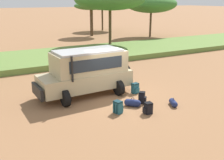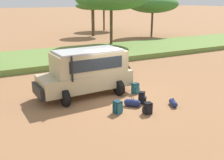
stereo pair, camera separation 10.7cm
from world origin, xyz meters
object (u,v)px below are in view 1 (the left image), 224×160
acacia_tree_centre_back (91,6)px  duffel_bag_soft_canvas (173,103)px  acacia_tree_far_right (151,4)px  acacia_tree_right_mid (102,6)px  acacia_tree_left_mid (110,0)px  safari_vehicle (87,71)px  backpack_near_rear_wheel (142,98)px  backpack_cluster_center (148,108)px  backpack_outermost (118,107)px  backpack_beside_front_wheel (135,88)px  duffel_bag_low_black_case (133,103)px

acacia_tree_centre_back → duffel_bag_soft_canvas: bearing=-105.0°
acacia_tree_far_right → acacia_tree_right_mid: bearing=104.5°
acacia_tree_centre_back → acacia_tree_far_right: acacia_tree_far_right is taller
acacia_tree_left_mid → acacia_tree_centre_back: (2.17, 9.74, -0.88)m
safari_vehicle → acacia_tree_centre_back: bearing=65.7°
backpack_near_rear_wheel → backpack_cluster_center: bearing=-111.9°
duffel_bag_soft_canvas → acacia_tree_centre_back: (6.77, 25.19, 3.88)m
backpack_cluster_center → backpack_outermost: backpack_outermost is taller
backpack_outermost → duffel_bag_soft_canvas: size_ratio=0.80×
backpack_cluster_center → backpack_near_rear_wheel: 1.22m
backpack_beside_front_wheel → acacia_tree_centre_back: bearing=71.9°
backpack_beside_front_wheel → acacia_tree_left_mid: acacia_tree_left_mid is taller
safari_vehicle → backpack_beside_front_wheel: size_ratio=9.37×
acacia_tree_centre_back → acacia_tree_far_right: size_ratio=0.67×
safari_vehicle → duffel_bag_low_black_case: safari_vehicle is taller
backpack_cluster_center → duffel_bag_soft_canvas: size_ratio=0.73×
backpack_cluster_center → duffel_bag_low_black_case: backpack_cluster_center is taller
backpack_outermost → backpack_beside_front_wheel: bearing=41.0°
duffel_bag_soft_canvas → backpack_cluster_center: bearing=-173.5°
duffel_bag_low_black_case → duffel_bag_soft_canvas: (1.80, -0.85, -0.03)m
safari_vehicle → duffel_bag_low_black_case: size_ratio=7.91×
acacia_tree_far_right → acacia_tree_centre_back: bearing=146.0°
duffel_bag_low_black_case → acacia_tree_centre_back: 26.09m
backpack_near_rear_wheel → acacia_tree_far_right: 24.91m
backpack_outermost → duffel_bag_low_black_case: size_ratio=0.86×
acacia_tree_right_mid → duffel_bag_low_black_case: bearing=-113.4°
backpack_cluster_center → duffel_bag_soft_canvas: 1.65m
acacia_tree_left_mid → acacia_tree_far_right: (8.94, 5.18, -0.54)m
backpack_outermost → acacia_tree_left_mid: bearing=63.6°
backpack_cluster_center → acacia_tree_far_right: size_ratio=0.07×
acacia_tree_left_mid → acacia_tree_centre_back: 10.02m
safari_vehicle → acacia_tree_right_mid: (14.08, 27.01, 2.66)m
backpack_beside_front_wheel → backpack_cluster_center: size_ratio=1.09×
backpack_beside_front_wheel → acacia_tree_right_mid: 30.66m
acacia_tree_right_mid → acacia_tree_far_right: acacia_tree_far_right is taller
backpack_outermost → duffel_bag_low_black_case: (1.00, 0.34, -0.11)m
acacia_tree_left_mid → acacia_tree_far_right: acacia_tree_left_mid is taller
acacia_tree_right_mid → backpack_near_rear_wheel: bearing=-112.4°
backpack_beside_front_wheel → backpack_cluster_center: bearing=-110.6°
acacia_tree_left_mid → acacia_tree_right_mid: 16.34m
backpack_near_rear_wheel → acacia_tree_far_right: size_ratio=0.08×
backpack_cluster_center → duffel_bag_low_black_case: (-0.17, 1.04, -0.08)m
duffel_bag_soft_canvas → acacia_tree_centre_back: bearing=75.0°
duffel_bag_low_black_case → safari_vehicle: bearing=116.0°
safari_vehicle → acacia_tree_left_mid: (7.67, 12.01, 3.61)m
duffel_bag_soft_canvas → backpack_near_rear_wheel: bearing=141.3°
backpack_near_rear_wheel → backpack_outermost: bearing=-164.9°
backpack_beside_front_wheel → duffel_bag_low_black_case: bearing=-126.9°
acacia_tree_far_right → backpack_beside_front_wheel: bearing=-127.9°
safari_vehicle → acacia_tree_centre_back: size_ratio=1.13×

